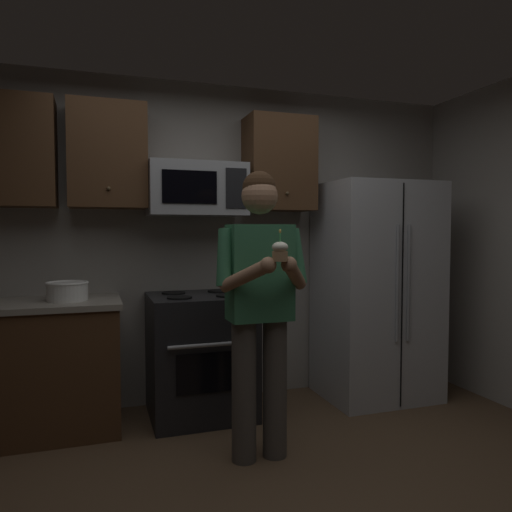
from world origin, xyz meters
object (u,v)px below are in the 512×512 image
object	(u,v)px
bowl_large_white	(67,291)
cupcake	(280,251)
microwave	(197,190)
refrigerator	(376,290)
oven_range	(201,355)
person	(260,298)

from	to	relation	value
bowl_large_white	cupcake	distance (m)	1.64
microwave	refrigerator	size ratio (longest dim) A/B	0.41
oven_range	refrigerator	world-z (taller)	refrigerator
person	microwave	bearing A→B (deg)	101.78
oven_range	bowl_large_white	world-z (taller)	bowl_large_white
microwave	cupcake	xyz separation A→B (m)	(0.20, -1.27, -0.43)
refrigerator	bowl_large_white	bearing A→B (deg)	179.07
oven_range	refrigerator	distance (m)	1.56
bowl_large_white	person	xyz separation A→B (m)	(1.13, -0.82, 0.01)
refrigerator	oven_range	bearing A→B (deg)	178.50
oven_range	person	distance (m)	1.00
bowl_large_white	microwave	bearing A→B (deg)	7.27
oven_range	cupcake	world-z (taller)	cupcake
person	bowl_large_white	bearing A→B (deg)	144.03
oven_range	cupcake	size ratio (longest dim) A/B	5.36
cupcake	bowl_large_white	bearing A→B (deg)	134.53
bowl_large_white	oven_range	bearing A→B (deg)	-0.01
oven_range	microwave	distance (m)	1.26
person	oven_range	bearing A→B (deg)	103.44
microwave	person	bearing A→B (deg)	-78.22
microwave	bowl_large_white	xyz separation A→B (m)	(-0.93, -0.12, -0.73)
bowl_large_white	person	world-z (taller)	person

